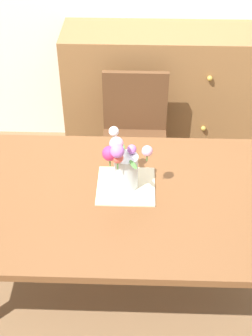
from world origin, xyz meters
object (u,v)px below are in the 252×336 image
dining_table (106,207)px  chair_far (135,132)px  dresser (161,96)px  flower_vase (124,164)px

dining_table → chair_far: (0.13, 0.83, -0.13)m
dresser → flower_vase: bearing=-100.3°
dresser → flower_vase: (-0.23, -1.28, 0.38)m
flower_vase → dining_table: bearing=-148.3°
chair_far → flower_vase: (-0.04, -0.78, 0.36)m
dining_table → flower_vase: (0.09, 0.05, 0.24)m
chair_far → flower_vase: flower_vase is taller
dining_table → dresser: 1.38m
dresser → flower_vase: 1.35m
chair_far → dining_table: bearing=81.1°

